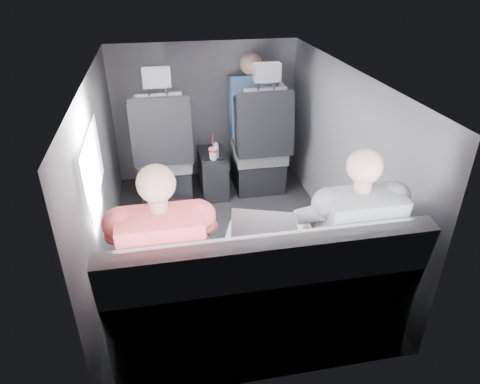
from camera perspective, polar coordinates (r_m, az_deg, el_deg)
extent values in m
plane|color=black|center=(3.48, -1.55, -6.73)|extent=(2.60, 2.60, 0.00)
plane|color=#B2B2AD|center=(2.91, -1.90, 15.44)|extent=(2.60, 2.60, 0.00)
cube|color=#56565B|center=(3.14, -18.15, 1.84)|extent=(0.02, 2.60, 1.35)
cube|color=#56565B|center=(3.38, 13.55, 4.51)|extent=(0.02, 2.60, 1.35)
cube|color=#56565B|center=(4.34, -4.59, 10.62)|extent=(1.80, 0.02, 1.35)
cube|color=#56565B|center=(2.06, 4.39, -12.09)|extent=(1.80, 0.02, 1.35)
cube|color=white|center=(2.77, -18.98, 3.26)|extent=(0.02, 0.75, 0.42)
cube|color=black|center=(3.78, 3.40, 9.92)|extent=(0.35, 0.11, 0.59)
cube|color=black|center=(4.16, -9.83, 1.62)|extent=(0.46, 0.48, 0.30)
cube|color=#5B5B60|center=(4.04, -10.09, 4.39)|extent=(0.48, 0.46, 0.14)
cube|color=#5B5B60|center=(3.72, -10.46, 8.33)|extent=(0.38, 0.18, 0.61)
cube|color=black|center=(3.74, -13.81, 7.58)|extent=(0.08, 0.21, 0.53)
cube|color=black|center=(3.74, -7.03, 8.20)|extent=(0.08, 0.21, 0.53)
cube|color=black|center=(3.66, -10.42, 7.84)|extent=(0.50, 0.11, 0.58)
cube|color=#5B5B60|center=(3.55, -11.08, 14.76)|extent=(0.22, 0.10, 0.15)
cube|color=black|center=(4.26, 2.33, 2.70)|extent=(0.46, 0.48, 0.30)
cube|color=#5B5B60|center=(4.14, 2.46, 5.44)|extent=(0.48, 0.46, 0.14)
cube|color=#5B5B60|center=(3.83, 3.26, 9.35)|extent=(0.38, 0.18, 0.61)
cube|color=black|center=(3.79, -0.01, 8.73)|extent=(0.08, 0.21, 0.53)
cube|color=black|center=(3.89, 6.44, 9.10)|extent=(0.08, 0.21, 0.53)
cube|color=black|center=(3.77, 3.50, 8.88)|extent=(0.50, 0.11, 0.58)
cube|color=#5B5B60|center=(3.67, 3.62, 15.64)|extent=(0.22, 0.10, 0.15)
cube|color=black|center=(4.13, -3.63, 2.56)|extent=(0.24, 0.48, 0.40)
cylinder|color=black|center=(3.93, -4.21, 4.41)|extent=(0.09, 0.09, 0.01)
cylinder|color=black|center=(3.94, -2.62, 4.55)|extent=(0.09, 0.09, 0.01)
cube|color=#5B5B60|center=(2.57, 2.35, -15.68)|extent=(1.60, 0.50, 0.45)
cube|color=#5B5B60|center=(2.10, 4.04, -11.11)|extent=(1.60, 0.17, 0.47)
cylinder|color=red|center=(3.89, -3.62, 5.54)|extent=(0.08, 0.08, 0.02)
cylinder|color=white|center=(3.88, -3.63, 5.80)|extent=(0.08, 0.08, 0.01)
cylinder|color=red|center=(3.86, -3.66, 6.76)|extent=(0.01, 0.01, 0.13)
cylinder|color=#A1BFDA|center=(3.93, -3.23, 5.42)|extent=(0.05, 0.05, 0.13)
cylinder|color=#A1BFDA|center=(3.90, -3.27, 6.45)|extent=(0.03, 0.03, 0.02)
cube|color=white|center=(2.50, -9.40, -6.62)|extent=(0.40, 0.34, 0.02)
cube|color=silver|center=(2.48, -9.40, -6.61)|extent=(0.31, 0.22, 0.00)
cube|color=white|center=(2.56, -9.50, -5.46)|extent=(0.11, 0.08, 0.00)
cube|color=white|center=(2.30, -9.46, -6.27)|extent=(0.35, 0.18, 0.24)
cube|color=silver|center=(2.31, -9.47, -6.21)|extent=(0.30, 0.15, 0.20)
cube|color=#B7B7BC|center=(2.53, 2.23, -5.77)|extent=(0.42, 0.35, 0.02)
cube|color=silver|center=(2.51, 2.32, -5.76)|extent=(0.32, 0.22, 0.00)
cube|color=#B7B7BC|center=(2.58, 1.87, -4.66)|extent=(0.12, 0.09, 0.00)
cube|color=#B7B7BC|center=(2.33, 3.15, -5.35)|extent=(0.36, 0.18, 0.24)
cube|color=silver|center=(2.34, 3.10, -5.29)|extent=(0.31, 0.15, 0.20)
cube|color=black|center=(2.64, 12.01, -4.75)|extent=(0.33, 0.25, 0.02)
cube|color=black|center=(2.63, 12.16, -4.72)|extent=(0.26, 0.14, 0.00)
cube|color=black|center=(2.69, 11.53, -3.81)|extent=(0.10, 0.06, 0.00)
cube|color=black|center=(2.48, 13.42, -4.29)|extent=(0.31, 0.10, 0.21)
cube|color=silver|center=(2.49, 13.35, -4.24)|extent=(0.28, 0.08, 0.18)
cube|color=#313135|center=(2.43, -12.40, -10.42)|extent=(0.15, 0.43, 0.13)
cube|color=#313135|center=(2.42, -7.23, -9.96)|extent=(0.15, 0.43, 0.13)
cube|color=#313135|center=(2.79, -11.78, -12.12)|extent=(0.13, 0.13, 0.45)
cube|color=#313135|center=(2.78, -7.25, -11.72)|extent=(0.13, 0.13, 0.45)
cube|color=#E04957|center=(2.12, -10.13, -8.49)|extent=(0.39, 0.27, 0.53)
sphere|color=tan|center=(1.94, -11.13, 1.12)|extent=(0.18, 0.18, 0.18)
cylinder|color=tan|center=(2.41, -14.90, -6.57)|extent=(0.11, 0.27, 0.12)
cylinder|color=tan|center=(2.40, -5.49, -5.72)|extent=(0.11, 0.27, 0.12)
cube|color=navy|center=(2.57, 10.58, -7.78)|extent=(0.15, 0.43, 0.13)
cube|color=navy|center=(2.65, 14.98, -7.12)|extent=(0.15, 0.43, 0.13)
cube|color=navy|center=(2.91, 8.51, -9.78)|extent=(0.13, 0.13, 0.45)
cube|color=navy|center=(2.98, 12.49, -9.16)|extent=(0.13, 0.13, 0.45)
cube|color=slate|center=(2.32, 15.32, -5.49)|extent=(0.39, 0.27, 0.53)
sphere|color=tan|center=(2.16, 16.29, 3.37)|extent=(0.18, 0.18, 0.18)
cylinder|color=tan|center=(2.51, 8.37, -4.22)|extent=(0.11, 0.27, 0.12)
cylinder|color=tan|center=(2.66, 16.41, -3.21)|extent=(0.11, 0.27, 0.12)
cube|color=navy|center=(4.16, 1.49, 11.43)|extent=(0.41, 0.26, 0.59)
sphere|color=tan|center=(4.08, 1.50, 16.69)|extent=(0.20, 0.20, 0.20)
cube|color=navy|center=(4.31, 1.27, 7.99)|extent=(0.35, 0.41, 0.12)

